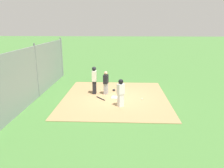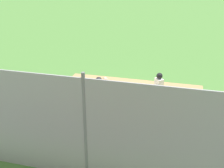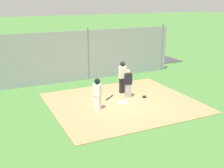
% 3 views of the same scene
% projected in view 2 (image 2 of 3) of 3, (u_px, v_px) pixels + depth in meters
% --- Properties ---
extents(ground_plane, '(140.00, 140.00, 0.00)m').
position_uv_depth(ground_plane, '(123.00, 105.00, 12.66)').
color(ground_plane, '#477A38').
extents(dirt_infield, '(7.20, 6.40, 0.03)m').
position_uv_depth(dirt_infield, '(123.00, 105.00, 12.65)').
color(dirt_infield, '#A88456').
rests_on(dirt_infield, ground_plane).
extents(home_plate, '(0.48, 0.48, 0.02)m').
position_uv_depth(home_plate, '(123.00, 104.00, 12.64)').
color(home_plate, white).
rests_on(home_plate, dirt_infield).
extents(catcher, '(0.43, 0.34, 1.52)m').
position_uv_depth(catcher, '(105.00, 93.00, 11.94)').
color(catcher, '#9E9EA3').
rests_on(catcher, dirt_infield).
extents(umpire, '(0.38, 0.27, 1.80)m').
position_uv_depth(umpire, '(99.00, 97.00, 11.21)').
color(umpire, black).
rests_on(umpire, dirt_infield).
extents(runner, '(0.44, 0.46, 1.56)m').
position_uv_depth(runner, '(159.00, 87.00, 12.26)').
color(runner, silver).
rests_on(runner, dirt_infield).
extents(baseball_bat, '(0.67, 0.58, 0.06)m').
position_uv_depth(baseball_bat, '(126.00, 114.00, 11.78)').
color(baseball_bat, black).
rests_on(baseball_bat, dirt_infield).
extents(catcher_mask, '(0.24, 0.20, 0.12)m').
position_uv_depth(catcher_mask, '(93.00, 101.00, 12.83)').
color(catcher_mask, black).
rests_on(catcher_mask, dirt_infield).
extents(baseball, '(0.07, 0.07, 0.07)m').
position_uv_depth(baseball, '(137.00, 90.00, 14.01)').
color(baseball, white).
rests_on(baseball, dirt_infield).
extents(backstop_fence, '(12.00, 0.10, 3.35)m').
position_uv_depth(backstop_fence, '(86.00, 131.00, 7.72)').
color(backstop_fence, '#93999E').
rests_on(backstop_fence, ground_plane).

